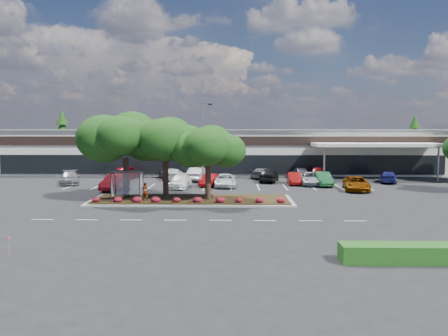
{
  "coord_description": "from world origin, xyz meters",
  "views": [
    {
      "loc": [
        1.71,
        -34.61,
        6.62
      ],
      "look_at": [
        0.81,
        8.36,
        2.6
      ],
      "focal_mm": 35.0,
      "sensor_mm": 36.0,
      "label": 1
    }
  ],
  "objects_px": {
    "light_pole": "(203,147)",
    "car_1": "(115,182)",
    "survey_stake": "(9,244)",
    "car_0": "(69,178)"
  },
  "relations": [
    {
      "from": "survey_stake",
      "to": "car_1",
      "type": "relative_size",
      "value": 0.22
    },
    {
      "from": "survey_stake",
      "to": "car_0",
      "type": "relative_size",
      "value": 0.21
    },
    {
      "from": "light_pole",
      "to": "survey_stake",
      "type": "relative_size",
      "value": 8.9
    },
    {
      "from": "light_pole",
      "to": "car_1",
      "type": "bearing_deg",
      "value": -143.23
    },
    {
      "from": "light_pole",
      "to": "car_1",
      "type": "relative_size",
      "value": 1.95
    },
    {
      "from": "survey_stake",
      "to": "car_0",
      "type": "height_order",
      "value": "car_0"
    },
    {
      "from": "light_pole",
      "to": "survey_stake",
      "type": "height_order",
      "value": "light_pole"
    },
    {
      "from": "light_pole",
      "to": "car_0",
      "type": "height_order",
      "value": "light_pole"
    },
    {
      "from": "car_0",
      "to": "survey_stake",
      "type": "bearing_deg",
      "value": -93.87
    },
    {
      "from": "survey_stake",
      "to": "car_1",
      "type": "height_order",
      "value": "car_1"
    }
  ]
}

